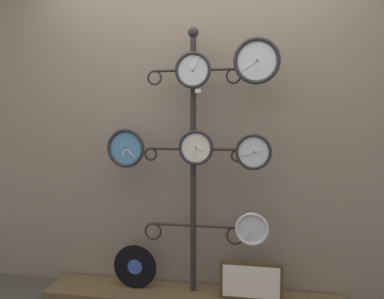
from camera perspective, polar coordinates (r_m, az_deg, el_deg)
The scene contains 12 objects.
shop_wall at distance 2.89m, azimuth 0.76°, elevation 5.75°, with size 4.40×0.04×2.80m.
low_shelf at distance 2.97m, azimuth -0.04°, elevation -21.62°, with size 2.20×0.36×0.06m.
display_stand at distance 2.79m, azimuth 0.19°, elevation -7.95°, with size 0.76×0.37×2.00m.
clock_top_center at distance 2.67m, azimuth 0.15°, elevation 11.98°, with size 0.26×0.04×0.26m.
clock_top_right at distance 2.62m, azimuth 9.84°, elevation 13.17°, with size 0.32×0.04×0.32m.
clock_middle_left at distance 2.79m, azimuth -10.03°, elevation 0.19°, with size 0.29×0.04×0.29m.
clock_middle_center at distance 2.64m, azimuth 0.60°, elevation 0.27°, with size 0.25×0.04×0.25m.
clock_middle_right at distance 2.60m, azimuth 9.34°, elevation -0.37°, with size 0.25×0.04×0.25m.
clock_bottom_right at distance 2.71m, azimuth 9.13°, elevation -11.88°, with size 0.24×0.04×0.24m.
vinyl_record at distance 3.00m, azimuth -8.69°, elevation -17.26°, with size 0.34×0.01×0.34m.
picture_frame at distance 2.83m, azimuth 8.98°, elevation -19.27°, with size 0.44×0.02×0.27m.
price_tag_upper at distance 2.65m, azimuth 0.90°, elevation 8.94°, with size 0.04×0.00×0.03m.
Camera 1 is at (0.48, -2.28, 1.32)m, focal length 35.00 mm.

